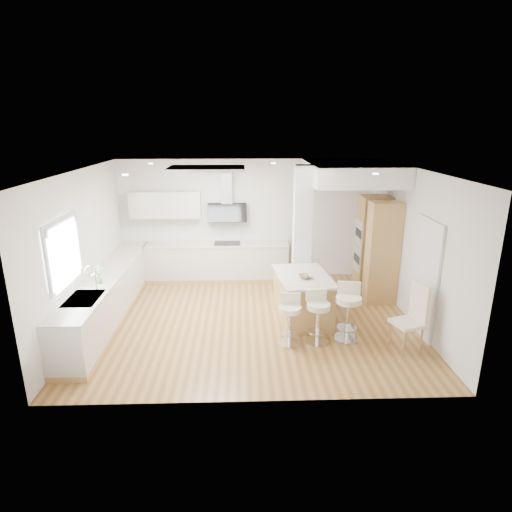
{
  "coord_description": "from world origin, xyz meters",
  "views": [
    {
      "loc": [
        -0.17,
        -7.39,
        3.55
      ],
      "look_at": [
        0.1,
        0.4,
        1.14
      ],
      "focal_mm": 30.0,
      "sensor_mm": 36.0,
      "label": 1
    }
  ],
  "objects_px": {
    "bar_stool_c": "(348,309)",
    "bar_stool_a": "(290,317)",
    "peninsula": "(302,297)",
    "dining_chair": "(413,314)",
    "bar_stool_b": "(318,314)"
  },
  "relations": [
    {
      "from": "peninsula",
      "to": "bar_stool_c",
      "type": "height_order",
      "value": "bar_stool_c"
    },
    {
      "from": "peninsula",
      "to": "dining_chair",
      "type": "relative_size",
      "value": 1.36
    },
    {
      "from": "bar_stool_a",
      "to": "bar_stool_b",
      "type": "xyz_separation_m",
      "value": [
        0.47,
        0.04,
        0.02
      ]
    },
    {
      "from": "peninsula",
      "to": "bar_stool_a",
      "type": "relative_size",
      "value": 1.75
    },
    {
      "from": "peninsula",
      "to": "dining_chair",
      "type": "height_order",
      "value": "dining_chair"
    },
    {
      "from": "bar_stool_a",
      "to": "bar_stool_b",
      "type": "relative_size",
      "value": 0.96
    },
    {
      "from": "bar_stool_b",
      "to": "dining_chair",
      "type": "height_order",
      "value": "dining_chair"
    },
    {
      "from": "bar_stool_c",
      "to": "bar_stool_a",
      "type": "bearing_deg",
      "value": -160.6
    },
    {
      "from": "peninsula",
      "to": "bar_stool_b",
      "type": "xyz_separation_m",
      "value": [
        0.13,
        -0.93,
        0.07
      ]
    },
    {
      "from": "bar_stool_b",
      "to": "peninsula",
      "type": "bearing_deg",
      "value": 89.96
    },
    {
      "from": "bar_stool_b",
      "to": "bar_stool_c",
      "type": "bearing_deg",
      "value": 2.34
    },
    {
      "from": "bar_stool_c",
      "to": "peninsula",
      "type": "bearing_deg",
      "value": 139.97
    },
    {
      "from": "peninsula",
      "to": "bar_stool_b",
      "type": "distance_m",
      "value": 0.94
    },
    {
      "from": "bar_stool_b",
      "to": "dining_chair",
      "type": "xyz_separation_m",
      "value": [
        1.51,
        -0.24,
        0.09
      ]
    },
    {
      "from": "peninsula",
      "to": "bar_stool_a",
      "type": "bearing_deg",
      "value": -115.79
    }
  ]
}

